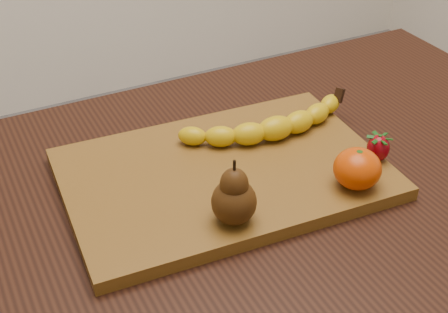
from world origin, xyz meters
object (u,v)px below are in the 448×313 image
table (288,223)px  mandarin (357,169)px  cutting_board (224,174)px  pear (234,192)px

table → mandarin: 0.18m
table → cutting_board: cutting_board is taller
cutting_board → pear: bearing=-107.2°
cutting_board → mandarin: bearing=-36.1°
pear → mandarin: bearing=-3.2°
table → cutting_board: 0.15m
table → pear: 0.23m
mandarin → pear: bearing=176.8°
cutting_board → pear: size_ratio=5.00×
cutting_board → pear: pear is taller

